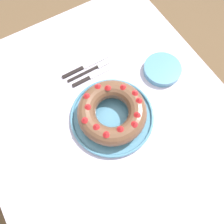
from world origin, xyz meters
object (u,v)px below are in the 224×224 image
object	(u,v)px
serving_knife	(82,68)
serving_dish	(112,116)
cake_knife	(89,78)
bundt_cake	(112,112)
side_bowl	(162,69)
fork	(92,70)

from	to	relation	value
serving_knife	serving_dish	bearing A→B (deg)	-6.86
serving_knife	cake_knife	world-z (taller)	same
bundt_cake	cake_knife	bearing A→B (deg)	178.07
side_bowl	serving_dish	bearing A→B (deg)	-75.98
bundt_cake	cake_knife	world-z (taller)	bundt_cake
side_bowl	fork	bearing A→B (deg)	-121.93
serving_knife	side_bowl	distance (m)	0.37
bundt_cake	side_bowl	world-z (taller)	bundt_cake
fork	serving_dish	bearing A→B (deg)	-8.46
side_bowl	bundt_cake	bearing A→B (deg)	-75.99
bundt_cake	cake_knife	xyz separation A→B (m)	(-0.22, 0.01, -0.06)
serving_dish	serving_knife	bearing A→B (deg)	178.84
bundt_cake	serving_knife	size ratio (longest dim) A/B	1.18
fork	cake_knife	xyz separation A→B (m)	(0.03, -0.03, -0.00)
serving_dish	cake_knife	xyz separation A→B (m)	(-0.22, 0.01, -0.01)
serving_knife	cake_knife	distance (m)	0.06
bundt_cake	side_bowl	size ratio (longest dim) A/B	1.64
bundt_cake	serving_knife	bearing A→B (deg)	178.85
serving_dish	bundt_cake	distance (m)	0.05
serving_knife	fork	bearing A→B (deg)	41.93
fork	serving_knife	distance (m)	0.05
bundt_cake	serving_knife	world-z (taller)	bundt_cake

